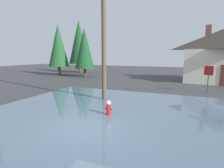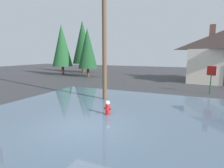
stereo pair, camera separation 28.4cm
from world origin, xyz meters
name	(u,v)px [view 2 (the right image)]	position (x,y,z in m)	size (l,w,h in m)	color
ground_plane	(83,129)	(0.00, 0.00, -0.05)	(80.00, 80.00, 0.10)	#38383A
flood_puddle	(112,114)	(0.37, 2.05, 0.04)	(12.90, 11.19, 0.07)	#4C6075
lane_stop_bar	(42,145)	(-0.44, -1.76, 0.00)	(3.22, 0.30, 0.01)	silver
fire_hydrant	(108,108)	(0.25, 1.77, 0.37)	(0.38, 0.33, 0.76)	red
utility_pole	(104,23)	(-1.26, 4.52, 4.85)	(1.60, 0.28, 9.34)	brown
stop_sign_far	(211,74)	(5.15, 9.52, 1.50)	(0.64, 0.39, 2.12)	#1E4C28
pine_tree_tall_left	(83,42)	(-12.71, 19.76, 4.88)	(3.32, 3.32, 8.29)	#4C3823
pine_tree_mid_left	(62,46)	(-13.40, 15.45, 4.20)	(2.85, 2.85, 7.13)	#4C3823
pine_tree_short_left	(88,48)	(-8.97, 15.12, 3.73)	(2.54, 2.54, 6.34)	#4C3823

